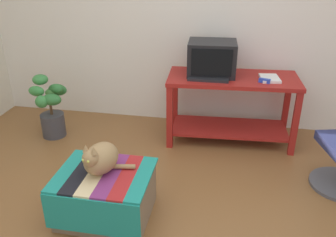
% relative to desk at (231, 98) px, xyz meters
% --- Properties ---
extents(back_wall, '(8.00, 0.10, 2.60)m').
position_rel_desk_xyz_m(back_wall, '(-0.46, 0.45, 0.82)').
color(back_wall, silver).
rests_on(back_wall, ground_plane).
extents(desk, '(1.34, 0.65, 0.71)m').
position_rel_desk_xyz_m(desk, '(0.00, 0.00, 0.00)').
color(desk, maroon).
rests_on(desk, ground_plane).
extents(tv_monitor, '(0.50, 0.41, 0.34)m').
position_rel_desk_xyz_m(tv_monitor, '(-0.23, 0.04, 0.40)').
color(tv_monitor, black).
rests_on(tv_monitor, desk).
extents(keyboard, '(0.40, 0.15, 0.02)m').
position_rel_desk_xyz_m(keyboard, '(-0.24, -0.14, 0.24)').
color(keyboard, black).
rests_on(keyboard, desk).
extents(book, '(0.21, 0.26, 0.02)m').
position_rel_desk_xyz_m(book, '(0.36, -0.02, 0.24)').
color(book, white).
rests_on(book, desk).
extents(ottoman_with_blanket, '(0.70, 0.59, 0.38)m').
position_rel_desk_xyz_m(ottoman_with_blanket, '(-0.89, -1.42, -0.29)').
color(ottoman_with_blanket, '#7A664C').
rests_on(ottoman_with_blanket, ground_plane).
extents(cat, '(0.39, 0.35, 0.28)m').
position_rel_desk_xyz_m(cat, '(-0.91, -1.40, 0.02)').
color(cat, '#9E7A4C').
rests_on(cat, ottoman_with_blanket).
extents(potted_plant, '(0.38, 0.36, 0.68)m').
position_rel_desk_xyz_m(potted_plant, '(-1.91, -0.27, -0.17)').
color(potted_plant, '#3D3D42').
rests_on(potted_plant, ground_plane).
extents(stapler, '(0.12, 0.07, 0.04)m').
position_rel_desk_xyz_m(stapler, '(0.30, -0.12, 0.25)').
color(stapler, '#2342B7').
rests_on(stapler, desk).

